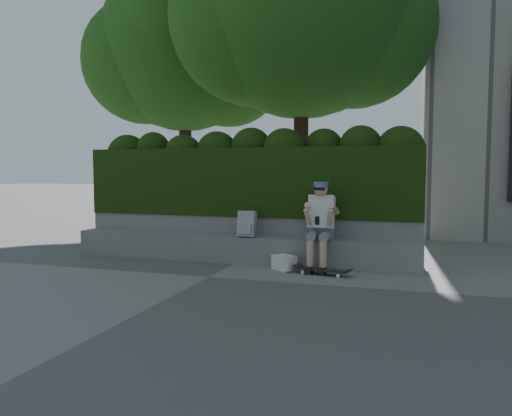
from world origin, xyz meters
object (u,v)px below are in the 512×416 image
(person, at_px, (321,222))
(backpack_plaid, at_px, (247,224))
(backpack_ground, at_px, (284,263))
(skateboard, at_px, (322,270))

(person, height_order, backpack_plaid, person)
(backpack_plaid, height_order, backpack_ground, backpack_plaid)
(person, xyz_separation_m, skateboard, (0.11, -0.42, -0.68))
(skateboard, bearing_deg, person, 114.20)
(backpack_ground, bearing_deg, skateboard, 21.20)
(person, relative_size, skateboard, 1.70)
(skateboard, xyz_separation_m, backpack_ground, (-0.63, 0.19, 0.05))
(person, bearing_deg, skateboard, -75.52)
(person, distance_m, skateboard, 0.81)
(skateboard, bearing_deg, backpack_ground, 173.19)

